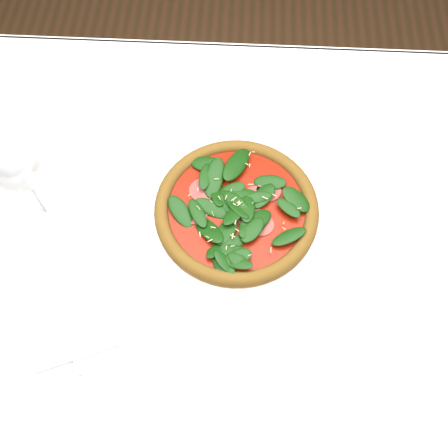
# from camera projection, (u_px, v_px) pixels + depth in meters

# --- Properties ---
(ground) EXTENTS (6.00, 6.00, 0.00)m
(ground) POSITION_uv_depth(u_px,v_px,m) (232.00, 337.00, 1.48)
(ground) COLOR brown
(ground) RESTS_ON ground
(dining_table) EXTENTS (1.21, 0.81, 0.75)m
(dining_table) POSITION_uv_depth(u_px,v_px,m) (238.00, 248.00, 0.90)
(dining_table) COLOR white
(dining_table) RESTS_ON ground
(plate) EXTENTS (0.31, 0.31, 0.01)m
(plate) POSITION_uv_depth(u_px,v_px,m) (236.00, 213.00, 0.82)
(plate) COLOR white
(plate) RESTS_ON dining_table
(pizza) EXTENTS (0.35, 0.35, 0.03)m
(pizza) POSITION_uv_depth(u_px,v_px,m) (237.00, 208.00, 0.80)
(pizza) COLOR olive
(pizza) RESTS_ON plate
(wine_glass) EXTENTS (0.08, 0.08, 0.20)m
(wine_glass) POSITION_uv_depth(u_px,v_px,m) (16.00, 163.00, 0.70)
(wine_glass) COLOR silver
(wine_glass) RESTS_ON dining_table
(napkin) EXTENTS (0.15, 0.11, 0.01)m
(napkin) POSITION_uv_depth(u_px,v_px,m) (79.00, 337.00, 0.73)
(napkin) COLOR white
(napkin) RESTS_ON dining_table
(fork) EXTENTS (0.05, 0.14, 0.00)m
(fork) POSITION_uv_depth(u_px,v_px,m) (77.00, 318.00, 0.73)
(fork) COLOR silver
(fork) RESTS_ON napkin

